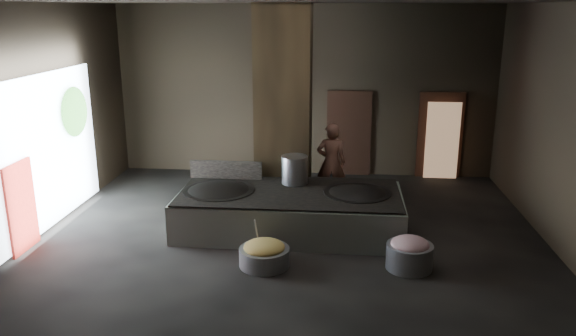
# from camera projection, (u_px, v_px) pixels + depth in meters

# --- Properties ---
(floor) EXTENTS (10.00, 9.00, 0.10)m
(floor) POSITION_uv_depth(u_px,v_px,m) (290.00, 238.00, 11.22)
(floor) COLOR black
(floor) RESTS_ON ground
(back_wall) EXTENTS (10.00, 0.10, 4.50)m
(back_wall) POSITION_uv_depth(u_px,v_px,m) (305.00, 91.00, 14.95)
(back_wall) COLOR black
(back_wall) RESTS_ON ground
(front_wall) EXTENTS (10.00, 0.10, 4.50)m
(front_wall) POSITION_uv_depth(u_px,v_px,m) (254.00, 208.00, 6.23)
(front_wall) COLOR black
(front_wall) RESTS_ON ground
(left_wall) EXTENTS (0.10, 9.00, 4.50)m
(left_wall) POSITION_uv_depth(u_px,v_px,m) (34.00, 121.00, 11.03)
(left_wall) COLOR black
(left_wall) RESTS_ON ground
(right_wall) EXTENTS (0.10, 9.00, 4.50)m
(right_wall) POSITION_uv_depth(u_px,v_px,m) (567.00, 131.00, 10.15)
(right_wall) COLOR black
(right_wall) RESTS_ON ground
(pillar) EXTENTS (1.20, 1.20, 4.50)m
(pillar) POSITION_uv_depth(u_px,v_px,m) (284.00, 108.00, 12.44)
(pillar) COLOR black
(pillar) RESTS_ON ground
(hearth_platform) EXTENTS (4.53, 2.22, 0.78)m
(hearth_platform) POSITION_uv_depth(u_px,v_px,m) (290.00, 212.00, 11.41)
(hearth_platform) COLOR #A3B19F
(hearth_platform) RESTS_ON ground
(platform_cap) EXTENTS (4.40, 2.11, 0.03)m
(platform_cap) POSITION_uv_depth(u_px,v_px,m) (290.00, 192.00, 11.29)
(platform_cap) COLOR black
(platform_cap) RESTS_ON hearth_platform
(wok_left) EXTENTS (1.42, 1.42, 0.39)m
(wok_left) POSITION_uv_depth(u_px,v_px,m) (219.00, 194.00, 11.39)
(wok_left) COLOR black
(wok_left) RESTS_ON hearth_platform
(wok_left_rim) EXTENTS (1.45, 1.45, 0.05)m
(wok_left_rim) POSITION_uv_depth(u_px,v_px,m) (219.00, 191.00, 11.37)
(wok_left_rim) COLOR black
(wok_left_rim) RESTS_ON hearth_platform
(wok_right) EXTENTS (1.32, 1.32, 0.37)m
(wok_right) POSITION_uv_depth(u_px,v_px,m) (357.00, 196.00, 11.24)
(wok_right) COLOR black
(wok_right) RESTS_ON hearth_platform
(wok_right_rim) EXTENTS (1.35, 1.35, 0.05)m
(wok_right_rim) POSITION_uv_depth(u_px,v_px,m) (357.00, 193.00, 11.22)
(wok_right_rim) COLOR black
(wok_right_rim) RESTS_ON hearth_platform
(stock_pot) EXTENTS (0.55, 0.55, 0.59)m
(stock_pot) POSITION_uv_depth(u_px,v_px,m) (295.00, 170.00, 11.73)
(stock_pot) COLOR #9EA0A5
(stock_pot) RESTS_ON hearth_platform
(splash_guard) EXTENTS (1.57, 0.08, 0.39)m
(splash_guard) POSITION_uv_depth(u_px,v_px,m) (226.00, 170.00, 12.08)
(splash_guard) COLOR black
(splash_guard) RESTS_ON hearth_platform
(cook) EXTENTS (0.69, 0.46, 1.86)m
(cook) POSITION_uv_depth(u_px,v_px,m) (331.00, 163.00, 13.02)
(cook) COLOR #A06551
(cook) RESTS_ON ground
(veg_basin) EXTENTS (1.16, 1.16, 0.33)m
(veg_basin) POSITION_uv_depth(u_px,v_px,m) (264.00, 257.00, 9.89)
(veg_basin) COLOR gray
(veg_basin) RESTS_ON ground
(veg_fill) EXTENTS (0.73, 0.73, 0.22)m
(veg_fill) POSITION_uv_depth(u_px,v_px,m) (264.00, 247.00, 9.83)
(veg_fill) COLOR #92A34F
(veg_fill) RESTS_ON veg_basin
(ladle) EXTENTS (0.05, 0.35, 0.63)m
(ladle) POSITION_uv_depth(u_px,v_px,m) (257.00, 233.00, 9.94)
(ladle) COLOR #9EA0A5
(ladle) RESTS_ON veg_basin
(meat_basin) EXTENTS (0.92, 0.92, 0.44)m
(meat_basin) POSITION_uv_depth(u_px,v_px,m) (409.00, 256.00, 9.77)
(meat_basin) COLOR gray
(meat_basin) RESTS_ON ground
(meat_fill) EXTENTS (0.67, 0.67, 0.26)m
(meat_fill) POSITION_uv_depth(u_px,v_px,m) (410.00, 244.00, 9.70)
(meat_fill) COLOR #B86E7D
(meat_fill) RESTS_ON meat_basin
(doorway_near) EXTENTS (1.18, 0.08, 2.38)m
(doorway_near) POSITION_uv_depth(u_px,v_px,m) (349.00, 135.00, 15.06)
(doorway_near) COLOR black
(doorway_near) RESTS_ON ground
(doorway_near_glow) EXTENTS (0.75, 0.04, 1.78)m
(doorway_near_glow) POSITION_uv_depth(u_px,v_px,m) (356.00, 135.00, 15.23)
(doorway_near_glow) COLOR #8C6647
(doorway_near_glow) RESTS_ON ground
(doorway_far) EXTENTS (1.18, 0.08, 2.38)m
(doorway_far) POSITION_uv_depth(u_px,v_px,m) (440.00, 137.00, 14.85)
(doorway_far) COLOR black
(doorway_far) RESTS_ON ground
(doorway_far_glow) EXTENTS (0.86, 0.04, 2.03)m
(doorway_far_glow) POSITION_uv_depth(u_px,v_px,m) (442.00, 141.00, 14.63)
(doorway_far_glow) COLOR #8C6647
(doorway_far_glow) RESTS_ON ground
(left_opening) EXTENTS (0.04, 4.20, 3.10)m
(left_opening) POSITION_uv_depth(u_px,v_px,m) (48.00, 150.00, 11.39)
(left_opening) COLOR white
(left_opening) RESTS_ON ground
(pavilion_sliver) EXTENTS (0.05, 0.90, 1.70)m
(pavilion_sliver) POSITION_uv_depth(u_px,v_px,m) (21.00, 207.00, 10.35)
(pavilion_sliver) COLOR maroon
(pavilion_sliver) RESTS_ON ground
(tree_silhouette) EXTENTS (0.28, 1.10, 1.10)m
(tree_silhouette) POSITION_uv_depth(u_px,v_px,m) (75.00, 112.00, 12.27)
(tree_silhouette) COLOR #194714
(tree_silhouette) RESTS_ON left_opening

